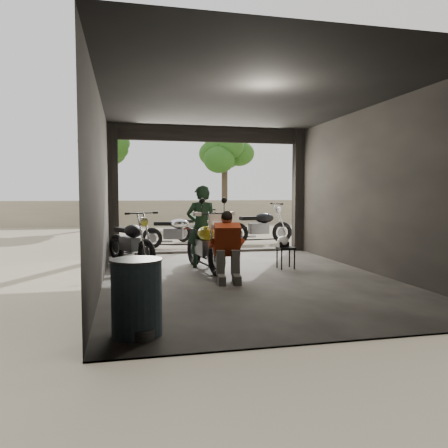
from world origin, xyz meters
name	(u,v)px	position (x,y,z in m)	size (l,w,h in m)	color
ground	(246,279)	(0.00, 0.00, 0.00)	(80.00, 80.00, 0.00)	#7A6D56
garage	(238,207)	(0.00, 0.55, 1.28)	(7.00, 7.13, 3.20)	#2D2B28
boundary_wall	(169,213)	(0.00, 14.00, 0.60)	(18.00, 0.30, 1.20)	gray
tree_left	(103,138)	(-3.00, 12.50, 3.99)	(2.20, 2.20, 5.60)	#382B1E
tree_right	(225,153)	(2.80, 14.00, 3.56)	(2.20, 2.20, 5.00)	#382B1E
main_bike	(204,241)	(-0.58, 0.94, 0.60)	(0.74, 1.81, 1.21)	beige
left_bike	(131,238)	(-2.00, 2.14, 0.58)	(0.70, 1.71, 1.15)	black
outside_bike_a	(175,229)	(-0.77, 4.51, 0.56)	(0.68, 1.64, 1.11)	black
outside_bike_b	(198,225)	(0.21, 6.49, 0.51)	(0.63, 1.52, 1.03)	#3D130E
outside_bike_c	(260,223)	(1.91, 5.16, 0.62)	(0.76, 1.85, 1.25)	black
rider	(202,227)	(-0.59, 1.26, 0.85)	(0.62, 0.41, 1.70)	black
mechanic	(228,248)	(-0.39, -0.26, 0.59)	(0.61, 0.82, 1.19)	#BD3F19
stool	(286,251)	(1.05, 0.74, 0.38)	(0.33, 0.33, 0.46)	black
helmet	(283,241)	(1.00, 0.78, 0.57)	(0.24, 0.25, 0.23)	white
oil_drum	(137,298)	(-2.00, -2.84, 0.42)	(0.54, 0.54, 0.83)	#3D5968
sign_post	(321,192)	(2.90, 3.08, 1.58)	(0.78, 0.08, 2.35)	black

